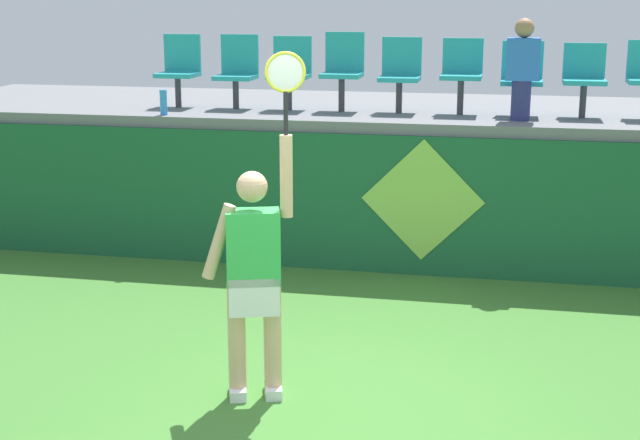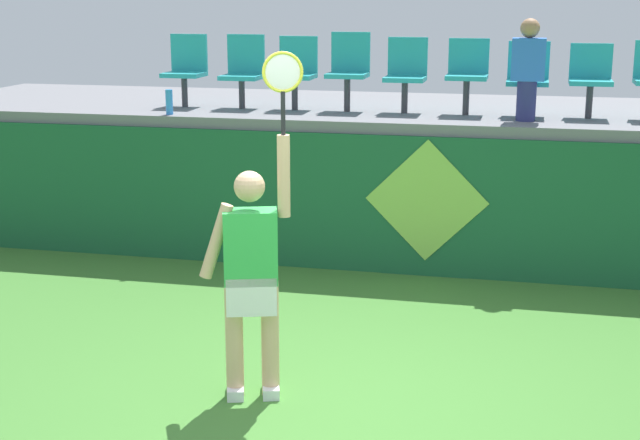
# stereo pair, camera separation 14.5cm
# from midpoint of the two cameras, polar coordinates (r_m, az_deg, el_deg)

# --- Properties ---
(ground_plane) EXTENTS (40.00, 40.00, 0.00)m
(ground_plane) POSITION_cam_midpoint_polar(r_m,az_deg,el_deg) (6.63, 0.55, -11.94)
(ground_plane) COLOR #3D752D
(court_back_wall) EXTENTS (11.81, 0.20, 1.46)m
(court_back_wall) POSITION_cam_midpoint_polar(r_m,az_deg,el_deg) (9.70, 5.04, 1.00)
(court_back_wall) COLOR #195633
(court_back_wall) RESTS_ON ground_plane
(spectator_platform) EXTENTS (11.81, 2.98, 0.12)m
(spectator_platform) POSITION_cam_midpoint_polar(r_m,az_deg,el_deg) (10.97, 6.18, 6.68)
(spectator_platform) COLOR slate
(spectator_platform) RESTS_ON court_back_wall
(tennis_player) EXTENTS (0.73, 0.36, 2.50)m
(tennis_player) POSITION_cam_midpoint_polar(r_m,az_deg,el_deg) (6.61, -3.60, -3.20)
(tennis_player) COLOR white
(tennis_player) RESTS_ON ground_plane
(water_bottle) EXTENTS (0.08, 0.08, 0.27)m
(water_bottle) POSITION_cam_midpoint_polar(r_m,az_deg,el_deg) (10.27, -8.89, 7.20)
(water_bottle) COLOR #338CE5
(water_bottle) RESTS_ON spectator_platform
(stadium_chair_0) EXTENTS (0.44, 0.42, 0.83)m
(stadium_chair_0) POSITION_cam_midpoint_polar(r_m,az_deg,el_deg) (10.98, -7.88, 9.32)
(stadium_chair_0) COLOR #38383D
(stadium_chair_0) RESTS_ON spectator_platform
(stadium_chair_1) EXTENTS (0.44, 0.42, 0.83)m
(stadium_chair_1) POSITION_cam_midpoint_polar(r_m,az_deg,el_deg) (10.76, -4.35, 9.28)
(stadium_chair_1) COLOR #38383D
(stadium_chair_1) RESTS_ON spectator_platform
(stadium_chair_2) EXTENTS (0.44, 0.42, 0.82)m
(stadium_chair_2) POSITION_cam_midpoint_polar(r_m,az_deg,el_deg) (10.58, -1.08, 9.28)
(stadium_chair_2) COLOR #38383D
(stadium_chair_2) RESTS_ON spectator_platform
(stadium_chair_3) EXTENTS (0.44, 0.42, 0.87)m
(stadium_chair_3) POSITION_cam_midpoint_polar(r_m,az_deg,el_deg) (10.45, 2.19, 9.38)
(stadium_chair_3) COLOR #38383D
(stadium_chair_3) RESTS_ON spectator_platform
(stadium_chair_4) EXTENTS (0.44, 0.42, 0.82)m
(stadium_chair_4) POSITION_cam_midpoint_polar(r_m,az_deg,el_deg) (10.36, 5.74, 9.10)
(stadium_chair_4) COLOR #38383D
(stadium_chair_4) RESTS_ON spectator_platform
(stadium_chair_5) EXTENTS (0.44, 0.42, 0.81)m
(stadium_chair_5) POSITION_cam_midpoint_polar(r_m,az_deg,el_deg) (10.29, 9.49, 9.04)
(stadium_chair_5) COLOR #38383D
(stadium_chair_5) RESTS_ON spectator_platform
(stadium_chair_6) EXTENTS (0.44, 0.42, 0.79)m
(stadium_chair_6) POSITION_cam_midpoint_polar(r_m,az_deg,el_deg) (10.27, 13.10, 8.68)
(stadium_chair_6) COLOR #38383D
(stadium_chair_6) RESTS_ON spectator_platform
(stadium_chair_7) EXTENTS (0.44, 0.42, 0.77)m
(stadium_chair_7) POSITION_cam_midpoint_polar(r_m,az_deg,el_deg) (10.29, 16.74, 8.50)
(stadium_chair_7) COLOR #38383D
(stadium_chair_7) RESTS_ON spectator_platform
(spectator_0) EXTENTS (0.34, 0.20, 1.04)m
(spectator_0) POSITION_cam_midpoint_polar(r_m,az_deg,el_deg) (9.85, 13.13, 9.13)
(spectator_0) COLOR navy
(spectator_0) RESTS_ON spectator_platform
(wall_signage_mount) EXTENTS (1.27, 0.01, 1.44)m
(wall_signage_mount) POSITION_cam_midpoint_polar(r_m,az_deg,el_deg) (9.75, 6.89, -3.43)
(wall_signage_mount) COLOR #195633
(wall_signage_mount) RESTS_ON ground_plane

